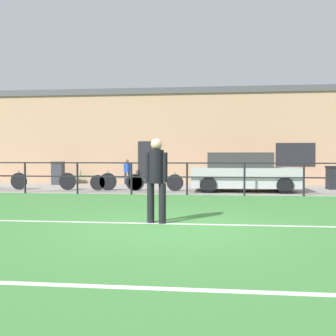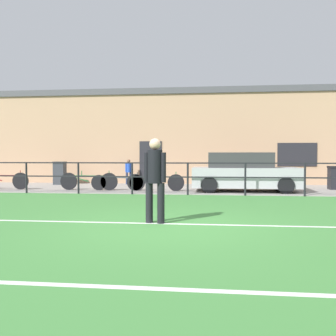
{
  "view_description": "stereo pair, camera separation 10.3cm",
  "coord_description": "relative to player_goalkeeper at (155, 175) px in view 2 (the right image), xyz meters",
  "views": [
    {
      "loc": [
        0.73,
        -7.26,
        1.38
      ],
      "look_at": [
        -0.4,
        3.39,
        1.03
      ],
      "focal_mm": 40.25,
      "sensor_mm": 36.0,
      "label": 1
    },
    {
      "loc": [
        0.83,
        -7.25,
        1.38
      ],
      "look_at": [
        -0.4,
        3.39,
        1.03
      ],
      "focal_mm": 40.25,
      "sensor_mm": 36.0,
      "label": 2
    }
  ],
  "objects": [
    {
      "name": "bicycle_parked_0",
      "position": [
        -2.52,
        6.85,
        -0.64
      ],
      "size": [
        2.16,
        0.04,
        0.71
      ],
      "color": "black",
      "rests_on": "pavement_strip"
    },
    {
      "name": "perimeter_fence",
      "position": [
        0.32,
        5.65,
        -0.24
      ],
      "size": [
        36.07,
        0.07,
        1.15
      ],
      "color": "black",
      "rests_on": "ground"
    },
    {
      "name": "bicycle_parked_1",
      "position": [
        -1.02,
        6.85,
        -0.62
      ],
      "size": [
        2.26,
        0.04,
        0.75
      ],
      "color": "black",
      "rests_on": "pavement_strip"
    },
    {
      "name": "player_goalkeeper",
      "position": [
        0.0,
        0.0,
        0.0
      ],
      "size": [
        0.47,
        0.3,
        1.73
      ],
      "rotation": [
        0.0,
        0.0,
        6.05
      ],
      "color": "black",
      "rests_on": "ground"
    },
    {
      "name": "bicycle_parked_3",
      "position": [
        -3.7,
        6.85,
        -0.61
      ],
      "size": [
        2.35,
        0.04,
        0.78
      ],
      "color": "black",
      "rests_on": "pavement_strip"
    },
    {
      "name": "parked_car_red",
      "position": [
        2.38,
        7.12,
        -0.25
      ],
      "size": [
        4.01,
        1.93,
        1.49
      ],
      "color": "#B7B7BC",
      "rests_on": "pavement_strip"
    },
    {
      "name": "spectator_child",
      "position": [
        -2.81,
        10.13,
        -0.28
      ],
      "size": [
        0.31,
        0.21,
        1.2
      ],
      "rotation": [
        0.0,
        0.0,
        3.51
      ],
      "color": "#232D4C",
      "rests_on": "pavement_strip"
    },
    {
      "name": "field_line_touchline",
      "position": [
        0.32,
        -0.06,
        -0.98
      ],
      "size": [
        36.0,
        0.11,
        0.0
      ],
      "primitive_type": "cube",
      "color": "white",
      "rests_on": "ground"
    },
    {
      "name": "trash_bin_0",
      "position": [
        -6.03,
        9.56,
        -0.41
      ],
      "size": [
        0.54,
        0.46,
        1.09
      ],
      "color": "#33383D",
      "rests_on": "pavement_strip"
    },
    {
      "name": "clubhouse_facade",
      "position": [
        0.32,
        11.85,
        1.37
      ],
      "size": [
        28.0,
        2.56,
        4.7
      ],
      "color": "tan",
      "rests_on": "ground"
    },
    {
      "name": "ground",
      "position": [
        0.32,
        -0.35,
        -1.0
      ],
      "size": [
        60.0,
        44.0,
        0.04
      ],
      "primitive_type": "cube",
      "color": "#42843D"
    },
    {
      "name": "pavement_strip",
      "position": [
        0.32,
        8.15,
        -0.97
      ],
      "size": [
        48.0,
        5.0,
        0.02
      ],
      "primitive_type": "cube",
      "color": "gray",
      "rests_on": "ground"
    },
    {
      "name": "field_line_hash",
      "position": [
        0.32,
        -3.79,
        -0.98
      ],
      "size": [
        36.0,
        0.11,
        0.0
      ],
      "primitive_type": "cube",
      "color": "white",
      "rests_on": "ground"
    },
    {
      "name": "bicycle_parked_2",
      "position": [
        -7.35,
        6.85,
        -0.61
      ],
      "size": [
        2.25,
        0.04,
        0.77
      ],
      "color": "black",
      "rests_on": "pavement_strip"
    }
  ]
}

